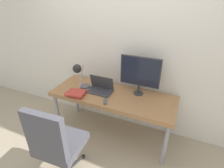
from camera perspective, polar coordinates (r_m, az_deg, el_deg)
name	(u,v)px	position (r m, az deg, el deg)	size (l,w,h in m)	color
ground_plane	(104,147)	(2.67, -2.75, -19.83)	(12.00, 12.00, 0.00)	tan
wall_back	(123,46)	(2.54, 3.76, 12.40)	(8.00, 0.05, 2.60)	silver
desk	(113,98)	(2.48, 0.18, -4.60)	(1.74, 0.64, 0.71)	#996B42
laptop	(100,88)	(2.50, -3.87, -1.42)	(0.36, 0.21, 0.22)	#38383D
monitor	(140,73)	(2.35, 9.13, 3.61)	(0.54, 0.14, 0.54)	#333338
desk_lamp	(79,72)	(2.45, -10.78, 3.75)	(0.16, 0.30, 0.41)	#4C4C51
office_chair	(56,143)	(2.00, -17.91, -17.72)	(0.57, 0.58, 1.04)	black
book_stack	(76,93)	(2.47, -11.76, -2.93)	(0.28, 0.23, 0.05)	#B2382D
tv_remote	(105,101)	(2.28, -2.26, -5.64)	(0.09, 0.14, 0.02)	#4C4C51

